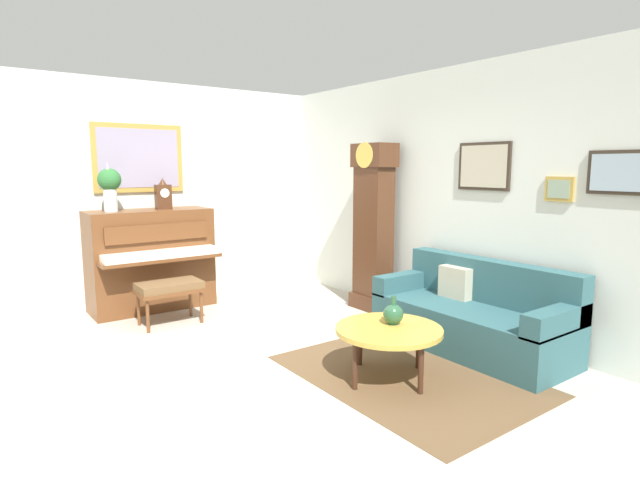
{
  "coord_description": "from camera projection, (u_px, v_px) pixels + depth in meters",
  "views": [
    {
      "loc": [
        3.93,
        -2.03,
        1.75
      ],
      "look_at": [
        -0.36,
        1.1,
        0.97
      ],
      "focal_mm": 28.39,
      "sensor_mm": 36.0,
      "label": 1
    }
  ],
  "objects": [
    {
      "name": "ground_plane",
      "position": [
        246.0,
        366.0,
        4.59
      ],
      "size": [
        6.4,
        6.0,
        0.1
      ],
      "primitive_type": "cube",
      "color": "#B2A899"
    },
    {
      "name": "wall_left",
      "position": [
        147.0,
        193.0,
        6.46
      ],
      "size": [
        0.13,
        4.9,
        2.8
      ],
      "color": "silver",
      "rests_on": "ground_plane"
    },
    {
      "name": "wall_back",
      "position": [
        432.0,
        197.0,
        5.77
      ],
      "size": [
        5.3,
        0.13,
        2.8
      ],
      "color": "silver",
      "rests_on": "ground_plane"
    },
    {
      "name": "area_rug",
      "position": [
        407.0,
        375.0,
        4.27
      ],
      "size": [
        2.1,
        1.5,
        0.01
      ],
      "primitive_type": "cube",
      "color": "brown",
      "rests_on": "ground_plane"
    },
    {
      "name": "piano",
      "position": [
        151.0,
        259.0,
        6.21
      ],
      "size": [
        0.87,
        1.44,
        1.23
      ],
      "color": "brown",
      "rests_on": "ground_plane"
    },
    {
      "name": "piano_bench",
      "position": [
        169.0,
        289.0,
        5.61
      ],
      "size": [
        0.42,
        0.7,
        0.48
      ],
      "color": "brown",
      "rests_on": "ground_plane"
    },
    {
      "name": "grandfather_clock",
      "position": [
        373.0,
        231.0,
        6.15
      ],
      "size": [
        0.52,
        0.34,
        2.03
      ],
      "color": "#4C2B19",
      "rests_on": "ground_plane"
    },
    {
      "name": "couch",
      "position": [
        473.0,
        316.0,
        4.89
      ],
      "size": [
        1.9,
        0.8,
        0.84
      ],
      "color": "#2D565B",
      "rests_on": "ground_plane"
    },
    {
      "name": "coffee_table",
      "position": [
        389.0,
        331.0,
        4.15
      ],
      "size": [
        0.88,
        0.88,
        0.44
      ],
      "color": "gold",
      "rests_on": "ground_plane"
    },
    {
      "name": "mantel_clock",
      "position": [
        163.0,
        195.0,
        6.21
      ],
      "size": [
        0.13,
        0.18,
        0.38
      ],
      "color": "#4C2B19",
      "rests_on": "piano"
    },
    {
      "name": "flower_vase",
      "position": [
        110.0,
        184.0,
        5.82
      ],
      "size": [
        0.26,
        0.26,
        0.58
      ],
      "color": "silver",
      "rests_on": "piano"
    },
    {
      "name": "green_jug",
      "position": [
        393.0,
        314.0,
        4.23
      ],
      "size": [
        0.17,
        0.17,
        0.24
      ],
      "color": "#234C33",
      "rests_on": "coffee_table"
    }
  ]
}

